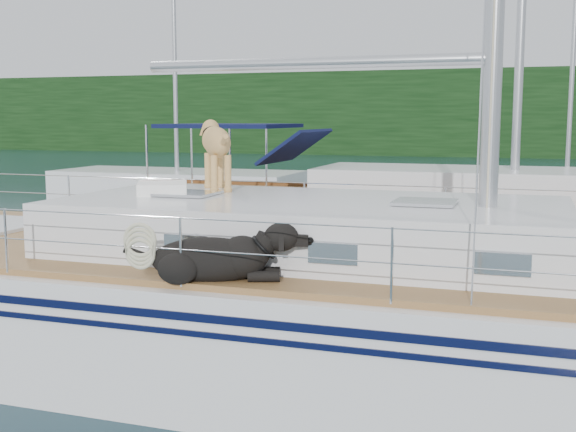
% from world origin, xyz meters
% --- Properties ---
extents(ground, '(120.00, 120.00, 0.00)m').
position_xyz_m(ground, '(0.00, 0.00, 0.00)').
color(ground, black).
rests_on(ground, ground).
extents(tree_line, '(90.00, 3.00, 6.00)m').
position_xyz_m(tree_line, '(0.00, 45.00, 3.00)').
color(tree_line, black).
rests_on(tree_line, ground).
extents(shore_bank, '(92.00, 1.00, 1.20)m').
position_xyz_m(shore_bank, '(0.00, 46.20, 0.60)').
color(shore_bank, '#595147').
rests_on(shore_bank, ground).
extents(main_sailboat, '(12.00, 3.87, 14.01)m').
position_xyz_m(main_sailboat, '(0.09, -0.00, 0.68)').
color(main_sailboat, silver).
rests_on(main_sailboat, ground).
extents(neighbor_sailboat, '(11.00, 3.50, 13.30)m').
position_xyz_m(neighbor_sailboat, '(0.41, 6.60, 0.63)').
color(neighbor_sailboat, silver).
rests_on(neighbor_sailboat, ground).
extents(bg_boat_west, '(8.00, 3.00, 11.65)m').
position_xyz_m(bg_boat_west, '(-8.00, 14.00, 0.45)').
color(bg_boat_west, silver).
rests_on(bg_boat_west, ground).
extents(bg_boat_center, '(7.20, 3.00, 11.65)m').
position_xyz_m(bg_boat_center, '(4.00, 16.00, 0.45)').
color(bg_boat_center, silver).
rests_on(bg_boat_center, ground).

